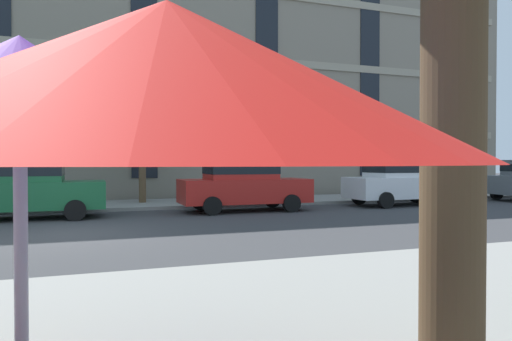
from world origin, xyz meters
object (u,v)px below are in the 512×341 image
object	(u,v)px
sedan_red	(243,183)
patio_umbrella	(20,107)
sedan_white	(401,181)
street_tree_middle	(138,118)
sedan_green	(24,187)

from	to	relation	value
sedan_red	patio_umbrella	xyz separation A→B (m)	(-5.18, -12.70, 0.97)
sedan_white	street_tree_middle	xyz separation A→B (m)	(-9.63, 3.46, 2.45)
patio_umbrella	sedan_white	bearing A→B (deg)	47.53
sedan_green	sedan_red	distance (m)	6.75
sedan_red	patio_umbrella	world-z (taller)	patio_umbrella
sedan_green	street_tree_middle	xyz separation A→B (m)	(3.57, 3.46, 2.45)
sedan_red	patio_umbrella	size ratio (longest dim) A/B	1.12
sedan_white	sedan_red	bearing A→B (deg)	180.00
sedan_white	street_tree_middle	bearing A→B (deg)	160.24
sedan_white	street_tree_middle	world-z (taller)	street_tree_middle
sedan_green	sedan_red	xyz separation A→B (m)	(6.75, 0.00, 0.00)
sedan_white	patio_umbrella	distance (m)	17.24
sedan_red	sedan_white	xyz separation A→B (m)	(6.45, 0.00, 0.00)
street_tree_middle	sedan_red	bearing A→B (deg)	-47.41
sedan_green	patio_umbrella	distance (m)	12.83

